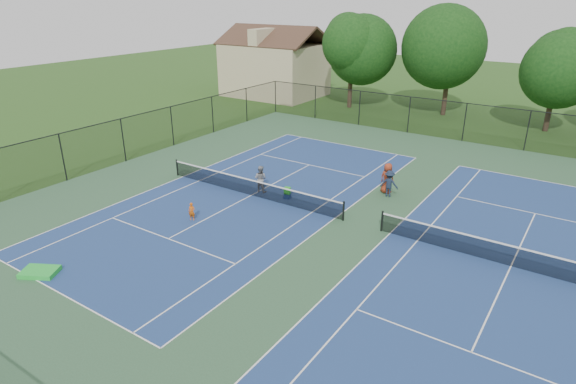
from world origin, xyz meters
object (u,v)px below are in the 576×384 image
Objects in this scene: clapboard_house at (275,67)px; bystander_b at (389,184)px; tree_back_a at (352,46)px; instructor at (261,179)px; child_player at (192,212)px; ball_crate at (287,196)px; tree_back_b at (452,43)px; bystander_c at (387,178)px; ball_hopper at (287,191)px; tree_back_c at (559,65)px.

clapboard_house reaches higher than bystander_b.
bystander_b is (12.60, -19.70, -5.26)m from tree_back_a.
tree_back_a is at bearing -82.14° from instructor.
instructor is (0.60, 5.06, 0.32)m from child_player.
clapboard_house reaches higher than ball_crate.
bystander_c is at bearing -81.21° from tree_back_b.
child_player reaches higher than ball_crate.
tree_back_a is at bearing -48.62° from bystander_c.
bystander_c is 4.86× the size of ball_crate.
clapboard_house reaches higher than bystander_c.
clapboard_house is at bearing 126.59° from ball_hopper.
instructor is at bearing -116.22° from tree_back_c.
bystander_c is (3.29, -21.29, -5.69)m from tree_back_b.
child_player is 2.55× the size of ball_crate.
clapboard_house is 6.94× the size of bystander_b.
tree_back_b reaches higher than bystander_b.
tree_back_b is 10.55× the size of child_player.
instructor is at bearing -96.60° from tree_back_b.
tree_back_b is at bearing 3.01° from clapboard_house.
ball_hopper is (-4.34, -3.90, -0.43)m from bystander_c.
tree_back_a is 5.06× the size of bystander_c.
instructor is at bearing -75.30° from tree_back_a.
bystander_b reaches higher than ball_crate.
bystander_c is at bearing 41.98° from ball_hopper.
child_player is at bearing 42.85° from bystander_b.
tree_back_a is 10.47m from clapboard_house.
tree_back_b reaches higher than clapboard_house.
child_player is at bearing -79.02° from tree_back_a.
bystander_b is (3.60, -21.70, -5.82)m from tree_back_b.
child_player is 5.10m from instructor.
tree_back_c reaches higher than clapboard_house.
child_player is 5.65m from ball_crate.
ball_hopper is at bearing -112.56° from tree_back_c.
tree_back_c reaches higher than bystander_b.
instructor is 1.90m from ball_hopper.
tree_back_b reaches higher than child_player.
bystander_c is (-5.71, -20.29, -4.58)m from tree_back_c.
ball_hopper is (-10.05, -24.19, -5.01)m from tree_back_c.
tree_back_b reaches higher than tree_back_c.
bystander_c is at bearing -57.49° from tree_back_a.
tree_back_a is 18.04m from tree_back_c.
bystander_c is at bearing -60.90° from bystander_b.
child_player is 5.64m from ball_hopper.
bystander_c is (12.29, -19.29, -5.13)m from tree_back_a.
clapboard_house reaches higher than ball_hopper.
tree_back_b is 26.92× the size of ball_crate.
tree_back_a reaches higher than child_player.
clapboard_house is 5.97× the size of bystander_c.
instructor is (-11.92, -24.19, -4.69)m from tree_back_c.
clapboard_house is (-10.00, 1.00, -2.95)m from tree_back_a.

